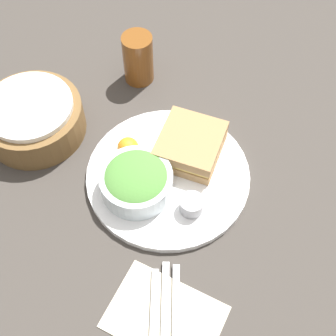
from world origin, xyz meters
name	(u,v)px	position (x,y,z in m)	size (l,w,h in m)	color
ground_plane	(168,178)	(0.00, 0.00, 0.00)	(4.00, 4.00, 0.00)	#3D3833
plate	(168,176)	(0.00, 0.00, 0.01)	(0.32, 0.32, 0.01)	white
sandwich	(190,145)	(0.06, -0.02, 0.04)	(0.14, 0.13, 0.05)	#A37A4C
salad_bowl	(136,181)	(-0.06, 0.04, 0.05)	(0.14, 0.14, 0.06)	silver
dressing_cup	(192,205)	(-0.05, -0.07, 0.03)	(0.04, 0.04, 0.03)	#99999E
orange_wedge	(128,148)	(0.01, 0.09, 0.04)	(0.04, 0.04, 0.04)	orange
drink_glass	(138,59)	(0.21, 0.18, 0.06)	(0.07, 0.07, 0.12)	brown
bread_basket	(33,118)	(-0.02, 0.30, 0.04)	(0.21, 0.21, 0.08)	brown
napkin	(165,317)	(-0.24, -0.12, 0.00)	(0.13, 0.18, 0.00)	beige
fork	(176,316)	(-0.24, -0.13, 0.01)	(0.18, 0.01, 0.01)	silver
knife	(165,316)	(-0.24, -0.12, 0.01)	(0.19, 0.01, 0.01)	silver
spoon	(154,316)	(-0.25, -0.10, 0.01)	(0.16, 0.01, 0.01)	silver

